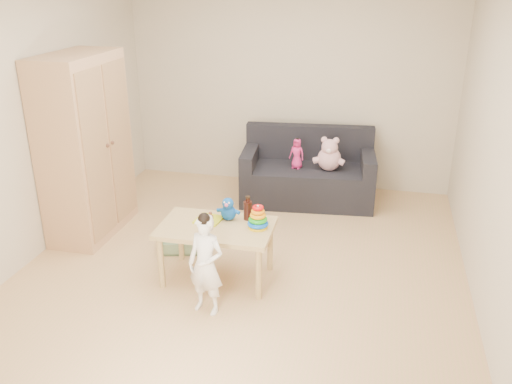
% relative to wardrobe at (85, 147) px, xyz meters
% --- Properties ---
extents(room, '(4.50, 4.50, 4.50)m').
position_rel_wardrobe_xyz_m(room, '(1.73, -0.37, 0.38)').
color(room, tan).
rests_on(room, ground).
extents(wardrobe, '(0.51, 1.02, 1.84)m').
position_rel_wardrobe_xyz_m(wardrobe, '(0.00, 0.00, 0.00)').
color(wardrobe, tan).
rests_on(wardrobe, ground).
extents(sofa, '(1.59, 0.91, 0.43)m').
position_rel_wardrobe_xyz_m(sofa, '(2.07, 1.31, -0.71)').
color(sofa, black).
rests_on(sofa, ground).
extents(play_table, '(0.99, 0.64, 0.52)m').
position_rel_wardrobe_xyz_m(play_table, '(1.55, -0.63, -0.66)').
color(play_table, tan).
rests_on(play_table, ground).
extents(storage_bin, '(0.48, 0.40, 0.12)m').
position_rel_wardrobe_xyz_m(storage_bin, '(1.04, -0.19, -0.86)').
color(storage_bin, gray).
rests_on(storage_bin, ground).
extents(toddler, '(0.34, 0.26, 0.82)m').
position_rel_wardrobe_xyz_m(toddler, '(1.62, -1.13, -0.51)').
color(toddler, white).
rests_on(toddler, ground).
extents(pink_bear, '(0.33, 0.30, 0.33)m').
position_rel_wardrobe_xyz_m(pink_bear, '(2.32, 1.26, -0.33)').
color(pink_bear, '#E2A6B1').
rests_on(pink_bear, sofa).
extents(doll, '(0.20, 0.15, 0.34)m').
position_rel_wardrobe_xyz_m(doll, '(1.95, 1.23, -0.32)').
color(doll, '#E32A7C').
rests_on(doll, sofa).
extents(ring_stacker, '(0.18, 0.18, 0.21)m').
position_rel_wardrobe_xyz_m(ring_stacker, '(1.91, -0.58, -0.32)').
color(ring_stacker, yellow).
rests_on(ring_stacker, play_table).
extents(brown_bottle, '(0.08, 0.08, 0.22)m').
position_rel_wardrobe_xyz_m(brown_bottle, '(1.79, -0.43, -0.31)').
color(brown_bottle, black).
rests_on(brown_bottle, play_table).
extents(blue_plush, '(0.20, 0.17, 0.21)m').
position_rel_wardrobe_xyz_m(blue_plush, '(1.62, -0.48, -0.30)').
color(blue_plush, blue).
rests_on(blue_plush, play_table).
extents(wooden_figure, '(0.06, 0.05, 0.12)m').
position_rel_wardrobe_xyz_m(wooden_figure, '(1.50, -0.61, -0.34)').
color(wooden_figure, brown).
rests_on(wooden_figure, play_table).
extents(yellow_book, '(0.24, 0.24, 0.02)m').
position_rel_wardrobe_xyz_m(yellow_book, '(1.46, -0.54, -0.40)').
color(yellow_book, '#C0C815').
rests_on(yellow_book, play_table).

